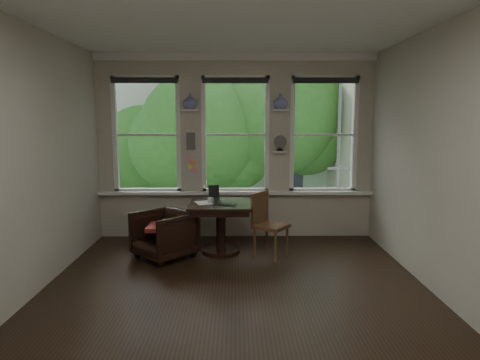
{
  "coord_description": "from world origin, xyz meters",
  "views": [
    {
      "loc": [
        0.01,
        -4.81,
        1.97
      ],
      "look_at": [
        0.06,
        0.9,
        1.14
      ],
      "focal_mm": 32.0,
      "sensor_mm": 36.0,
      "label": 1
    }
  ],
  "objects_px": {
    "mug": "(210,201)",
    "table": "(221,228)",
    "laptop": "(226,204)",
    "armchair_left": "(164,235)",
    "side_chair_right": "(271,225)"
  },
  "relations": [
    {
      "from": "mug",
      "to": "table",
      "type": "bearing_deg",
      "value": 14.07
    },
    {
      "from": "table",
      "to": "mug",
      "type": "height_order",
      "value": "mug"
    },
    {
      "from": "laptop",
      "to": "mug",
      "type": "xyz_separation_m",
      "value": [
        -0.22,
        0.14,
        0.03
      ]
    },
    {
      "from": "armchair_left",
      "to": "mug",
      "type": "xyz_separation_m",
      "value": [
        0.65,
        0.19,
        0.45
      ]
    },
    {
      "from": "laptop",
      "to": "side_chair_right",
      "type": "bearing_deg",
      "value": 27.82
    },
    {
      "from": "side_chair_right",
      "to": "mug",
      "type": "bearing_deg",
      "value": 114.68
    },
    {
      "from": "armchair_left",
      "to": "side_chair_right",
      "type": "height_order",
      "value": "side_chair_right"
    },
    {
      "from": "armchair_left",
      "to": "laptop",
      "type": "xyz_separation_m",
      "value": [
        0.87,
        0.05,
        0.42
      ]
    },
    {
      "from": "side_chair_right",
      "to": "laptop",
      "type": "distance_m",
      "value": 0.71
    },
    {
      "from": "armchair_left",
      "to": "mug",
      "type": "relative_size",
      "value": 8.28
    },
    {
      "from": "table",
      "to": "side_chair_right",
      "type": "bearing_deg",
      "value": -15.2
    },
    {
      "from": "table",
      "to": "mug",
      "type": "xyz_separation_m",
      "value": [
        -0.15,
        -0.04,
        0.42
      ]
    },
    {
      "from": "table",
      "to": "side_chair_right",
      "type": "height_order",
      "value": "side_chair_right"
    },
    {
      "from": "table",
      "to": "armchair_left",
      "type": "height_order",
      "value": "table"
    },
    {
      "from": "side_chair_right",
      "to": "laptop",
      "type": "height_order",
      "value": "side_chair_right"
    }
  ]
}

